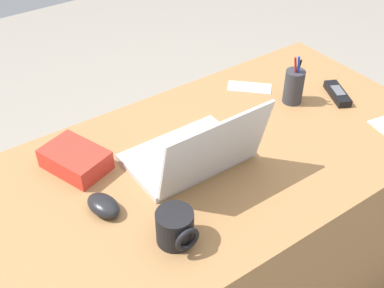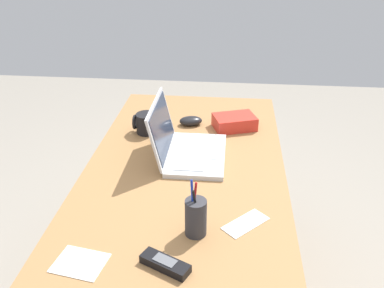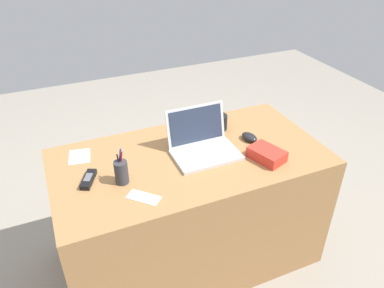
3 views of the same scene
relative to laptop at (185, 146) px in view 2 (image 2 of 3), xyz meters
name	(u,v)px [view 2 (image 2 of 3)]	position (x,y,z in m)	size (l,w,h in m)	color
desk	(186,243)	(-0.07, -0.01, -0.41)	(1.40, 0.73, 0.73)	#9E7042
laptop	(185,146)	(0.00, 0.00, 0.00)	(0.33, 0.27, 0.22)	silver
computer_mouse	(191,121)	(0.28, 0.01, -0.03)	(0.06, 0.10, 0.04)	black
coffee_mug_white	(146,123)	(0.19, 0.19, 0.00)	(0.09, 0.10, 0.09)	black
cordless_phone	(165,264)	(-0.59, -0.01, -0.03)	(0.10, 0.14, 0.03)	black
pen_holder	(196,217)	(-0.45, -0.08, 0.01)	(0.06, 0.06, 0.18)	#333338
snack_bag	(234,122)	(0.27, -0.18, -0.02)	(0.12, 0.17, 0.06)	red
paper_note_near_laptop	(246,223)	(-0.39, -0.22, -0.04)	(0.06, 0.15, 0.00)	white
paper_note_left	(80,263)	(-0.60, 0.21, -0.04)	(0.11, 0.13, 0.00)	white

